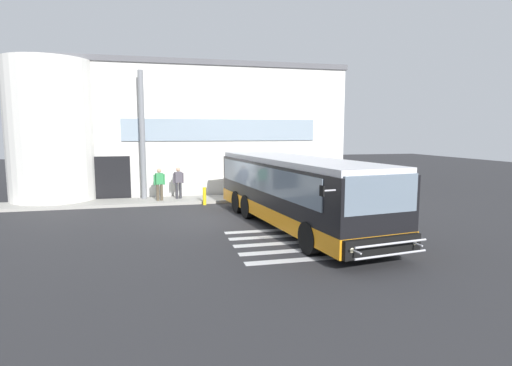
{
  "coord_description": "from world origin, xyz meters",
  "views": [
    {
      "loc": [
        -2.41,
        -16.7,
        3.67
      ],
      "look_at": [
        1.56,
        0.06,
        1.5
      ],
      "focal_mm": 28.31,
      "sensor_mm": 36.0,
      "label": 1
    }
  ],
  "objects_px": {
    "entry_support_column": "(142,135)",
    "bus_main_foreground": "(294,193)",
    "passenger_by_doorway": "(178,181)",
    "safety_bollard_yellow": "(204,196)",
    "passenger_near_column": "(159,183)"
  },
  "relations": [
    {
      "from": "entry_support_column",
      "to": "bus_main_foreground",
      "type": "relative_size",
      "value": 0.6
    },
    {
      "from": "safety_bollard_yellow",
      "to": "passenger_near_column",
      "type": "bearing_deg",
      "value": 156.45
    },
    {
      "from": "passenger_by_doorway",
      "to": "safety_bollard_yellow",
      "type": "xyz_separation_m",
      "value": [
        1.23,
        -1.41,
        -0.63
      ]
    },
    {
      "from": "entry_support_column",
      "to": "passenger_by_doorway",
      "type": "relative_size",
      "value": 4.0
    },
    {
      "from": "passenger_near_column",
      "to": "bus_main_foreground",
      "type": "bearing_deg",
      "value": -51.93
    },
    {
      "from": "bus_main_foreground",
      "to": "passenger_by_doorway",
      "type": "bearing_deg",
      "value": 120.62
    },
    {
      "from": "passenger_by_doorway",
      "to": "entry_support_column",
      "type": "bearing_deg",
      "value": 167.68
    },
    {
      "from": "entry_support_column",
      "to": "safety_bollard_yellow",
      "type": "relative_size",
      "value": 7.45
    },
    {
      "from": "passenger_near_column",
      "to": "passenger_by_doorway",
      "type": "bearing_deg",
      "value": 24.32
    },
    {
      "from": "bus_main_foreground",
      "to": "passenger_near_column",
      "type": "xyz_separation_m",
      "value": [
        -5.11,
        6.53,
        -0.25
      ]
    },
    {
      "from": "bus_main_foreground",
      "to": "safety_bollard_yellow",
      "type": "xyz_separation_m",
      "value": [
        -2.9,
        5.57,
        -0.88
      ]
    },
    {
      "from": "bus_main_foreground",
      "to": "passenger_by_doorway",
      "type": "relative_size",
      "value": 6.72
    },
    {
      "from": "passenger_by_doorway",
      "to": "safety_bollard_yellow",
      "type": "height_order",
      "value": "passenger_by_doorway"
    },
    {
      "from": "passenger_near_column",
      "to": "safety_bollard_yellow",
      "type": "height_order",
      "value": "passenger_near_column"
    },
    {
      "from": "bus_main_foreground",
      "to": "passenger_by_doorway",
      "type": "distance_m",
      "value": 8.11
    }
  ]
}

